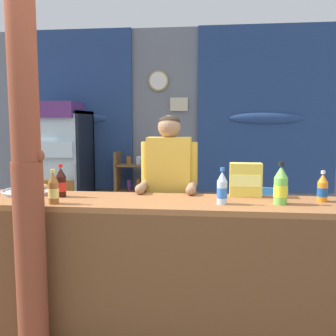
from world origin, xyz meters
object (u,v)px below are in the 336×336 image
Objects in this scene: plastic_lawn_chair at (268,218)px; timber_post at (27,170)px; drink_fridge at (63,166)px; soda_bottle_lime_soda at (281,186)px; shopkeeper at (169,188)px; soda_bottle_orange_soda at (322,188)px; bottle_shelf_rack at (134,194)px; stall_counter at (144,257)px; soda_bottle_water at (222,189)px; pastry_tray at (29,190)px; snack_box_instant_noodle at (246,180)px; soda_bottle_iced_tea at (53,189)px; soda_bottle_cola at (61,183)px.

timber_post is at bearing -131.38° from plastic_lawn_chair.
drink_fridge is 3.25m from soda_bottle_lime_soda.
shopkeeper is 5.51× the size of soda_bottle_lime_soda.
soda_bottle_lime_soda is 0.33m from soda_bottle_orange_soda.
soda_bottle_orange_soda is (1.81, -2.20, 0.48)m from bottle_shelf_rack.
soda_bottle_lime_soda is (1.50, -2.33, 0.51)m from bottle_shelf_rack.
timber_post reaches higher than stall_counter.
stall_counter is at bearing -175.33° from soda_bottle_water.
soda_bottle_water is (-0.40, -0.05, -0.02)m from soda_bottle_lime_soda.
shopkeeper is at bearing 79.55° from stall_counter.
drink_fridge is at bearing 123.25° from stall_counter.
plastic_lawn_chair is at bearing 34.96° from pastry_tray.
snack_box_instant_noodle is (2.20, -1.91, 0.13)m from drink_fridge.
soda_bottle_orange_soda is 0.73m from soda_bottle_water.
soda_bottle_water is 1.16m from soda_bottle_iced_tea.
timber_post is (-0.69, -0.29, 0.64)m from stall_counter.
plastic_lawn_chair is at bearing 95.58° from soda_bottle_orange_soda.
drink_fridge is at bearing 110.42° from soda_bottle_iced_tea.
drink_fridge is 6.19× the size of soda_bottle_lime_soda.
timber_post is at bearing -92.52° from bottle_shelf_rack.
snack_box_instant_noodle is at bearing 58.86° from soda_bottle_water.
timber_post is 10.37× the size of snack_box_instant_noodle.
soda_bottle_lime_soda is 0.33m from snack_box_instant_noodle.
soda_bottle_orange_soda is 0.87× the size of snack_box_instant_noodle.
soda_bottle_cola is 1.03× the size of soda_bottle_iced_tea.
soda_bottle_lime_soda is at bearing 6.19° from soda_bottle_iced_tea.
soda_bottle_water is (-0.71, -0.17, 0.01)m from soda_bottle_orange_soda.
timber_post is 0.69m from pastry_tray.
timber_post is 11.91× the size of soda_bottle_orange_soda.
pastry_tray is (-1.69, -0.06, -0.11)m from snack_box_instant_noodle.
snack_box_instant_noodle reaches higher than soda_bottle_cola.
soda_bottle_lime_soda is 1.16× the size of soda_bottle_water.
soda_bottle_water is (0.54, 0.04, 0.49)m from stall_counter.
stall_counter is 2.07× the size of drink_fridge.
soda_bottle_iced_tea reaches higher than soda_bottle_orange_soda.
soda_bottle_lime_soda is 1.18× the size of soda_bottle_cola.
soda_bottle_water is 0.61× the size of pastry_tray.
shopkeeper is at bearing 16.35° from pastry_tray.
bottle_shelf_rack is 2.54m from soda_bottle_iced_tea.
stall_counter reaches higher than plastic_lawn_chair.
pastry_tray is (-1.91, 0.20, -0.10)m from soda_bottle_lime_soda.
shopkeeper reaches higher than soda_bottle_cola.
plastic_lawn_chair is 2.58m from pastry_tray.
soda_bottle_cola is (-1.90, -0.04, 0.01)m from soda_bottle_orange_soda.
snack_box_instant_noodle is at bearing 25.66° from stall_counter.
snack_box_instant_noodle is at bearing -22.76° from shopkeeper.
drink_fridge is at bearing 107.28° from timber_post.
bottle_shelf_rack is 2.49m from snack_box_instant_noodle.
shopkeeper is at bearing 48.34° from timber_post.
pastry_tray is (-1.51, 0.24, -0.09)m from soda_bottle_water.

